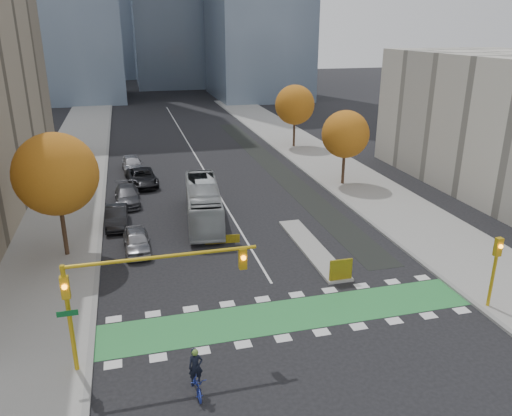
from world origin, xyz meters
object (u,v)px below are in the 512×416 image
tree_west (56,174)px  traffic_signal_west (130,283)px  tree_east_far (295,105)px  parked_car_a (137,241)px  hazard_board (341,270)px  parked_car_e (132,164)px  tree_east_near (345,134)px  parked_car_c (127,195)px  traffic_signal_east (496,262)px  parked_car_b (117,217)px  cyclist (196,379)px  parked_car_d (142,177)px  bus (203,203)px

tree_west → traffic_signal_west: (4.07, -12.51, -1.58)m
tree_east_far → parked_car_a: (-20.00, -26.35, -4.51)m
tree_east_far → traffic_signal_west: (-20.43, -38.51, -1.21)m
hazard_board → tree_east_far: (8.50, 33.80, 4.44)m
parked_car_e → tree_east_near: bearing=-30.4°
parked_car_c → parked_car_e: 10.02m
traffic_signal_east → parked_car_b: (-19.32, 17.16, -2.00)m
parked_car_c → traffic_signal_west: bearing=-91.6°
tree_west → parked_car_b: (3.18, 4.65, -4.88)m
cyclist → parked_car_d: 29.81m
tree_east_near → parked_car_d: tree_east_near is taller
tree_east_near → traffic_signal_east: (-1.50, -22.51, -2.13)m
tree_west → parked_car_d: (5.50, 14.65, -4.85)m
tree_east_far → traffic_signal_east: bearing=-93.0°
traffic_signal_east → tree_east_near: bearing=86.2°
tree_east_far → parked_car_c: bearing=-141.4°
traffic_signal_west → cyclist: traffic_signal_west is taller
parked_car_a → tree_east_near: bearing=25.8°
parked_car_d → bus: bearing=-74.3°
parked_car_d → tree_east_far: bearing=24.8°
traffic_signal_west → parked_car_c: size_ratio=1.71×
bus → traffic_signal_east: bearing=-46.6°
bus → parked_car_c: (-5.68, 5.55, -0.73)m
parked_car_e → tree_east_far: bearing=14.0°
traffic_signal_west → parked_car_e: (0.66, 32.16, -3.19)m
tree_east_far → traffic_signal_west: 43.61m
cyclist → parked_car_b: bearing=95.3°
parked_car_e → bus: bearing=-76.0°
cyclist → parked_car_d: bearing=87.8°
parked_car_d → tree_west: bearing=-116.7°
traffic_signal_east → parked_car_c: 28.91m
parked_car_b → parked_car_c: size_ratio=0.90×
tree_west → parked_car_d: 16.38m
parked_car_b → parked_car_a: bearing=-74.0°
traffic_signal_east → cyclist: size_ratio=1.94×
tree_west → parked_car_a: size_ratio=1.91×
bus → parked_car_a: bus is taller
parked_car_b → parked_car_d: bearing=78.1°
cyclist → parked_car_d: size_ratio=0.38×
cyclist → parked_car_a: size_ratio=0.49×
parked_car_e → parked_car_a: bearing=-94.5°
hazard_board → traffic_signal_west: (-11.93, -4.71, 3.23)m
traffic_signal_west → bus: bearing=71.2°
hazard_board → tree_east_far: size_ratio=0.18×
tree_east_near → tree_east_far: 16.01m
parked_car_a → parked_car_d: 15.03m
tree_east_far → bus: tree_east_far is taller
tree_east_far → parked_car_b: (-21.32, -21.35, -4.50)m
cyclist → traffic_signal_west: bearing=127.5°
tree_east_far → bus: (-14.78, -21.89, -3.79)m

